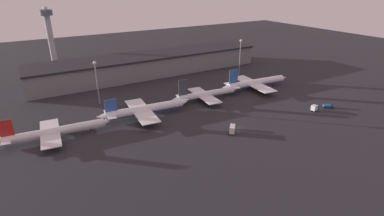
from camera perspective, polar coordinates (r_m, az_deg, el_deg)
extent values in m
plane|color=#26262B|center=(143.51, 8.90, -3.74)|extent=(600.00, 600.00, 0.00)
cube|color=slate|center=(225.00, -7.93, 8.16)|extent=(168.85, 29.82, 13.43)
cube|color=black|center=(223.24, -8.04, 9.97)|extent=(168.85, 31.82, 1.20)
cylinder|color=silver|center=(144.54, -24.62, -4.02)|extent=(42.08, 7.19, 3.58)
cylinder|color=silver|center=(144.81, -24.58, -4.24)|extent=(39.94, 6.47, 3.04)
cone|color=silver|center=(145.69, -16.05, -2.50)|extent=(4.57, 3.75, 3.40)
cube|color=red|center=(143.87, -31.91, -3.27)|extent=(5.02, 0.83, 7.16)
cube|color=silver|center=(145.93, -31.84, -5.03)|extent=(4.45, 10.55, 0.24)
cube|color=silver|center=(144.80, -25.41, -4.32)|extent=(10.31, 29.14, 0.36)
cylinder|color=gray|center=(152.53, -24.98, -3.37)|extent=(4.09, 2.30, 1.97)
cylinder|color=gray|center=(138.11, -24.68, -6.09)|extent=(4.09, 2.30, 1.97)
cylinder|color=black|center=(146.04, -18.76, -3.92)|extent=(0.50, 0.50, 1.61)
cylinder|color=black|center=(147.01, -25.29, -4.82)|extent=(0.50, 0.50, 1.61)
cylinder|color=black|center=(144.44, -25.25, -5.31)|extent=(0.50, 0.50, 1.61)
cylinder|color=white|center=(153.84, -8.89, -0.20)|extent=(40.30, 7.61, 4.16)
cylinder|color=#2D519E|center=(154.13, -8.87, -0.45)|extent=(38.25, 6.81, 3.53)
cone|color=white|center=(160.59, -1.64, 1.11)|extent=(5.31, 4.37, 3.95)
cone|color=white|center=(149.68, -16.75, -1.51)|extent=(6.52, 4.06, 3.53)
cube|color=#2D519E|center=(148.45, -15.20, 0.48)|extent=(5.83, 0.90, 6.04)
cube|color=white|center=(150.06, -15.33, -1.14)|extent=(5.17, 12.25, 0.24)
cube|color=white|center=(153.54, -9.59, -0.51)|extent=(11.98, 33.81, 0.36)
cylinder|color=gray|center=(162.63, -10.10, 0.30)|extent=(4.76, 2.67, 2.29)
cylinder|color=gray|center=(146.30, -8.04, -2.25)|extent=(4.76, 2.67, 2.29)
cylinder|color=black|center=(159.18, -4.01, -0.33)|extent=(0.50, 0.50, 1.87)
cylinder|color=black|center=(156.02, -9.71, -1.13)|extent=(0.50, 0.50, 1.87)
cylinder|color=black|center=(153.09, -9.35, -1.59)|extent=(0.50, 0.50, 1.87)
cylinder|color=silver|center=(173.49, 2.81, 2.66)|extent=(35.82, 6.76, 3.70)
cylinder|color=#333842|center=(173.72, 2.81, 2.46)|extent=(34.00, 6.06, 3.14)
cone|color=silver|center=(182.80, 8.05, 3.54)|extent=(4.72, 3.88, 3.51)
cone|color=silver|center=(165.66, -3.02, 1.74)|extent=(5.80, 3.61, 3.14)
cube|color=#333842|center=(165.08, -1.73, 3.92)|extent=(5.19, 0.85, 8.94)
cube|color=silver|center=(166.81, -1.93, 2.01)|extent=(4.56, 10.42, 0.24)
cube|color=silver|center=(172.86, 2.29, 2.42)|extent=(10.54, 28.76, 0.36)
cylinder|color=gray|center=(180.30, 1.41, 2.90)|extent=(4.23, 2.38, 2.03)
cylinder|color=gray|center=(167.39, 3.87, 1.21)|extent=(4.23, 2.38, 2.03)
cylinder|color=black|center=(180.38, 6.29, 2.45)|extent=(0.50, 0.50, 1.66)
cylinder|color=black|center=(174.87, 2.05, 1.90)|extent=(0.50, 0.50, 1.66)
cylinder|color=black|center=(172.45, 2.51, 1.58)|extent=(0.50, 0.50, 1.66)
cylinder|color=white|center=(196.26, 12.11, 4.79)|extent=(41.83, 7.84, 4.25)
cylinder|color=#2D519E|center=(196.49, 12.10, 4.59)|extent=(39.70, 7.02, 3.61)
cone|color=white|center=(210.09, 16.94, 5.51)|extent=(5.43, 4.47, 4.04)
cone|color=white|center=(183.84, 6.56, 4.01)|extent=(6.67, 4.15, 3.61)
cube|color=#2D519E|center=(184.48, 7.93, 5.99)|extent=(5.97, 0.91, 8.50)
cube|color=white|center=(185.80, 7.61, 4.27)|extent=(5.34, 13.03, 0.24)
cube|color=white|center=(195.20, 11.61, 4.57)|extent=(12.37, 35.99, 0.36)
cylinder|color=gray|center=(203.85, 10.21, 5.06)|extent=(4.86, 2.73, 2.34)
cylinder|color=gray|center=(189.13, 13.66, 3.32)|extent=(4.86, 2.73, 2.34)
cylinder|color=black|center=(206.15, 15.28, 4.47)|extent=(0.50, 0.50, 1.91)
cylinder|color=black|center=(197.28, 11.26, 4.01)|extent=(0.50, 0.50, 1.91)
cylinder|color=black|center=(194.75, 11.85, 3.71)|extent=(0.50, 0.50, 1.91)
cube|color=#195199|center=(173.35, 22.62, 0.16)|extent=(1.72, 2.60, 2.02)
cube|color=silver|center=(171.19, 22.25, 0.06)|extent=(3.14, 2.83, 2.70)
cylinder|color=black|center=(174.07, 22.28, -0.15)|extent=(0.99, 0.74, 0.90)
cylinder|color=black|center=(173.34, 22.80, -0.33)|extent=(0.99, 0.74, 0.90)
cylinder|color=black|center=(171.67, 21.81, -0.40)|extent=(0.99, 0.74, 0.90)
cylinder|color=black|center=(170.93, 22.33, -0.58)|extent=(0.99, 0.74, 0.90)
cube|color=#282D38|center=(141.01, 7.81, -3.34)|extent=(3.23, 3.23, 2.25)
cube|color=silver|center=(137.10, 7.69, -3.97)|extent=(4.89, 5.08, 3.00)
cylinder|color=black|center=(141.47, 7.43, -3.86)|extent=(1.02, 1.04, 0.90)
cylinder|color=black|center=(141.40, 8.11, -3.91)|extent=(1.02, 1.04, 0.90)
cylinder|color=black|center=(137.06, 7.26, -4.79)|extent=(1.02, 1.04, 0.90)
cylinder|color=black|center=(136.99, 7.97, -4.85)|extent=(1.02, 1.04, 0.90)
cube|color=#195199|center=(179.40, 24.57, 0.40)|extent=(5.99, 5.24, 0.94)
cube|color=black|center=(179.59, 25.03, 0.64)|extent=(1.57, 1.81, 0.80)
cylinder|color=black|center=(181.09, 24.97, 0.28)|extent=(1.09, 1.02, 0.90)
cylinder|color=black|center=(179.50, 25.16, 0.05)|extent=(1.09, 1.02, 0.90)
cylinder|color=black|center=(179.85, 23.90, 0.31)|extent=(1.09, 1.02, 0.90)
cylinder|color=black|center=(178.25, 24.08, 0.08)|extent=(1.09, 1.02, 0.90)
cylinder|color=slate|center=(172.45, -17.58, 4.28)|extent=(0.70, 0.70, 23.15)
sphere|color=beige|center=(169.12, -18.08, 8.18)|extent=(1.80, 1.80, 1.80)
cylinder|color=slate|center=(215.62, 9.09, 9.07)|extent=(0.70, 0.70, 25.39)
sphere|color=beige|center=(212.82, 9.32, 12.54)|extent=(1.80, 1.80, 1.80)
cylinder|color=#99999E|center=(256.53, -25.20, 11.16)|extent=(4.40, 4.40, 40.34)
cylinder|color=#4C515B|center=(253.64, -26.07, 16.02)|extent=(9.00, 9.00, 4.00)
sphere|color=silver|center=(253.38, -26.20, 16.73)|extent=(3.20, 3.20, 3.20)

